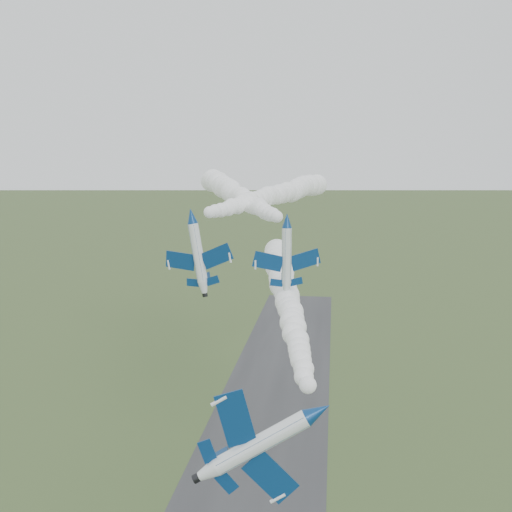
% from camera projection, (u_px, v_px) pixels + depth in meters
% --- Properties ---
extents(runway, '(24.00, 260.00, 0.04)m').
position_uv_depth(runway, '(253.00, 480.00, 93.68)').
color(runway, '#303033').
rests_on(runway, ground).
extents(jet_lead, '(6.25, 14.32, 10.43)m').
position_uv_depth(jet_lead, '(319.00, 412.00, 51.95)').
color(jet_lead, white).
extents(smoke_trail_jet_lead, '(16.79, 58.92, 4.85)m').
position_uv_depth(smoke_trail_jet_lead, '(286.00, 297.00, 84.56)').
color(smoke_trail_jet_lead, white).
extents(jet_pair_left, '(10.80, 12.80, 3.51)m').
position_uv_depth(jet_pair_left, '(191.00, 216.00, 81.01)').
color(jet_pair_left, white).
extents(smoke_trail_jet_pair_left, '(19.74, 59.61, 4.94)m').
position_uv_depth(smoke_trail_jet_pair_left, '(274.00, 195.00, 111.24)').
color(smoke_trail_jet_pair_left, white).
extents(jet_pair_right, '(9.93, 11.35, 2.92)m').
position_uv_depth(jet_pair_right, '(287.00, 220.00, 79.69)').
color(jet_pair_right, white).
extents(smoke_trail_jet_pair_right, '(30.34, 62.27, 5.34)m').
position_uv_depth(smoke_trail_jet_pair_right, '(235.00, 194.00, 113.20)').
color(smoke_trail_jet_pair_right, white).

